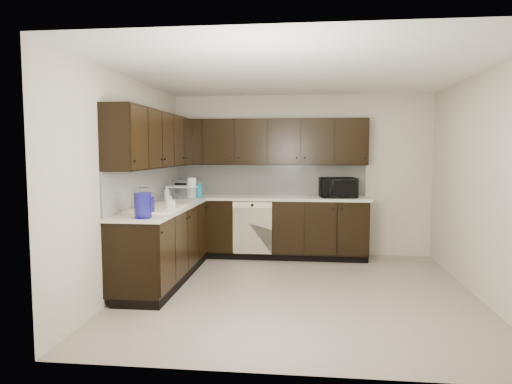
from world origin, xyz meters
The scene contains 20 objects.
floor centered at (0.00, 0.00, 0.00)m, with size 4.00×4.00×0.00m, color gray.
ceiling centered at (0.00, 0.00, 2.50)m, with size 4.00×4.00×0.00m, color white.
wall_back centered at (0.00, 2.00, 1.25)m, with size 4.00×0.02×2.50m, color #BDB6A1.
wall_left centered at (-2.00, 0.00, 1.25)m, with size 0.02×4.00×2.50m, color #BDB6A1.
wall_right centered at (2.00, 0.00, 1.25)m, with size 0.02×4.00×2.50m, color #BDB6A1.
wall_front centered at (0.00, -2.00, 1.25)m, with size 4.00×0.02×2.50m, color #BDB6A1.
lower_cabinets centered at (-1.01, 1.11, 0.41)m, with size 3.00×2.80×0.90m.
countertop centered at (-1.01, 1.11, 0.92)m, with size 3.03×2.83×0.04m.
backsplash centered at (-1.22, 1.32, 1.18)m, with size 3.00×2.80×0.48m.
upper_cabinets centered at (-1.10, 1.20, 1.77)m, with size 3.00×2.80×0.70m.
dishwasher centered at (-0.70, 1.41, 0.55)m, with size 0.58×0.04×0.78m.
sink centered at (-1.68, -0.01, 0.88)m, with size 0.54×0.82×0.42m.
microwave centered at (0.56, 1.65, 1.09)m, with size 0.53×0.36×0.29m, color black.
soap_bottle_a centered at (-1.49, -0.04, 1.02)m, with size 0.08×0.08×0.17m, color gray.
soap_bottle_b centered at (-1.85, 0.94, 1.05)m, with size 0.08×0.08×0.21m, color gray.
toaster_oven centered at (-1.75, 1.69, 1.06)m, with size 0.39×0.29×0.25m, color #ADADAF.
storage_bin centered at (-1.72, 1.35, 1.02)m, with size 0.43×0.32×0.17m, color silver.
blue_pitcher centered at (-1.59, -0.70, 1.07)m, with size 0.18×0.18×0.27m, color #120E82.
teal_tumbler centered at (-1.48, 1.35, 1.04)m, with size 0.09×0.09×0.21m, color #0C7888.
paper_towel_roll centered at (-1.59, 1.35, 1.09)m, with size 0.13×0.13×0.29m, color silver.
Camera 1 is at (0.08, -5.20, 1.63)m, focal length 32.00 mm.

